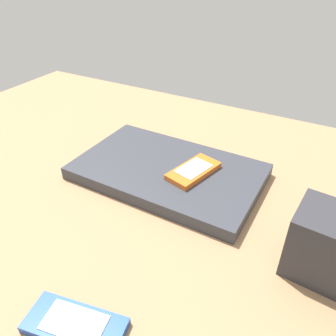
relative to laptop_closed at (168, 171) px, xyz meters
The scene contains 4 objects.
desk_surface 7.22cm from the laptop_closed, 161.38° to the right, with size 120.00×80.00×3.00cm, color #9E7751.
laptop_closed is the anchor object (origin of this frame).
cell_phone_on_laptop 5.49cm from the laptop_closed, ahead, with size 7.55×11.30×1.13cm.
cell_phone_on_desk 32.45cm from the laptop_closed, 80.54° to the right, with size 12.54×7.23×1.24cm.
Camera 1 is at (31.57, -43.53, 40.17)cm, focal length 35.33 mm.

